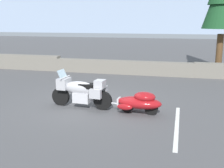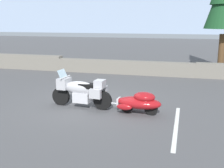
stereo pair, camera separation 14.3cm
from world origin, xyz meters
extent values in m
plane|color=#4C4C4F|center=(0.00, 0.00, 0.00)|extent=(80.00, 80.00, 0.00)
cube|color=slate|center=(-8.00, 6.24, 0.46)|extent=(8.00, 0.54, 0.91)
cube|color=slate|center=(0.00, 6.20, 0.39)|extent=(8.00, 0.54, 0.77)
cube|color=#8C9EB7|center=(0.00, 96.20, 8.00)|extent=(240.00, 80.00, 16.00)
cylinder|color=black|center=(-0.92, -0.40, 0.33)|extent=(0.67, 0.20, 0.66)
cylinder|color=black|center=(0.73, -0.55, 0.33)|extent=(0.67, 0.20, 0.66)
cube|color=silver|center=(-0.04, -0.48, 0.38)|extent=(0.64, 0.49, 0.36)
ellipsoid|color=#B2B2B7|center=(-0.14, -0.47, 0.71)|extent=(1.23, 0.54, 0.48)
cube|color=#B2B2B7|center=(-0.77, -0.42, 0.83)|extent=(0.40, 0.55, 0.40)
cube|color=#9EB7C6|center=(-0.82, -0.41, 1.16)|extent=(0.23, 0.45, 0.34)
cube|color=black|center=(0.15, -0.50, 0.81)|extent=(0.59, 0.41, 0.16)
cube|color=#B2B2B7|center=(0.63, -0.54, 0.91)|extent=(0.35, 0.43, 0.28)
cube|color=#B2B2B7|center=(0.55, -0.83, 0.63)|extent=(0.41, 0.19, 0.32)
cube|color=#B2B2B7|center=(0.60, -0.23, 0.63)|extent=(0.41, 0.19, 0.32)
cylinder|color=silver|center=(-0.72, -0.42, 1.06)|extent=(0.10, 0.70, 0.04)
cylinder|color=silver|center=(-0.87, -0.41, 0.58)|extent=(0.26, 0.09, 0.54)
cylinder|color=black|center=(1.61, -0.62, 0.22)|extent=(0.45, 0.14, 0.44)
cylinder|color=black|center=(2.44, -0.70, 0.22)|extent=(0.45, 0.14, 0.44)
ellipsoid|color=maroon|center=(2.03, -0.66, 0.38)|extent=(1.55, 0.81, 0.40)
ellipsoid|color=maroon|center=(2.20, -0.68, 0.60)|extent=(0.77, 0.62, 0.32)
cube|color=silver|center=(1.32, -0.60, 0.36)|extent=(0.09, 0.32, 0.24)
ellipsoid|color=maroon|center=(1.59, -0.94, 0.28)|extent=(0.53, 0.18, 0.20)
ellipsoid|color=maroon|center=(1.64, -0.30, 0.28)|extent=(0.53, 0.18, 0.20)
cylinder|color=silver|center=(0.93, -0.56, 0.27)|extent=(0.70, 0.11, 0.05)
cylinder|color=brown|center=(5.41, 7.65, 1.15)|extent=(0.37, 0.37, 2.30)
cube|color=silver|center=(3.29, -1.50, 0.00)|extent=(0.12, 3.60, 0.01)
camera|label=1|loc=(3.32, -9.59, 3.06)|focal=44.99mm
camera|label=2|loc=(3.46, -9.55, 3.06)|focal=44.99mm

